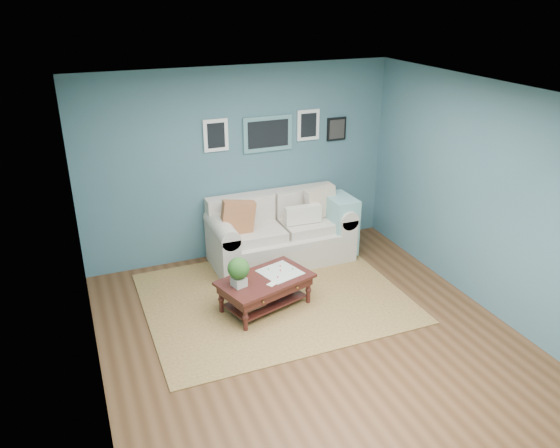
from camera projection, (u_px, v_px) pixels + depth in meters
room_shell at (316, 229)px, 5.58m from camera, size 5.00×5.02×2.70m
area_rug at (274, 297)px, 6.93m from camera, size 3.18×2.54×0.01m
loveseat at (286, 231)px, 7.80m from camera, size 2.04×0.93×1.05m
coffee_table at (261, 285)px, 6.56m from camera, size 1.25×0.94×0.78m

